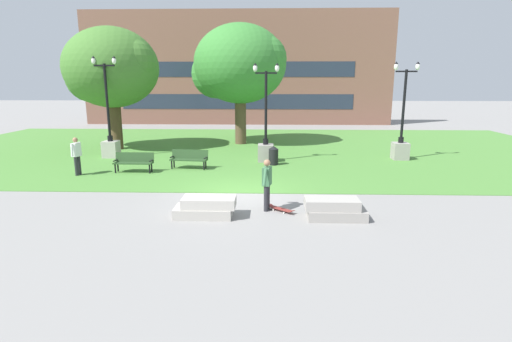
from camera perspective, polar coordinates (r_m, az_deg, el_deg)
The scene contains 16 objects.
ground_plane at distance 15.20m, azimuth -2.74°, elevation -3.22°, with size 140.00×140.00×0.00m, color gray.
grass_lawn at distance 24.94m, azimuth -0.93°, elevation 3.17°, with size 40.00×20.00×0.02m, color #4C8438.
concrete_block_center at distance 12.67m, azimuth -7.16°, elevation -5.16°, with size 1.92×0.90×0.64m.
concrete_block_left at distance 12.65m, azimuth 11.11°, elevation -5.35°, with size 1.88×0.90×0.64m.
person_skateboarder at distance 13.00m, azimuth 1.57°, elevation -1.57°, with size 0.33×1.07×1.71m.
skateboard at distance 13.15m, azimuth 3.54°, elevation -5.42°, with size 0.91×0.81×0.14m.
park_bench_near_left at distance 19.36m, azimuth -17.04°, elevation 1.37°, with size 1.81×0.55×0.90m.
park_bench_near_right at distance 19.54m, azimuth -9.52°, elevation 1.87°, with size 1.85×0.74×0.90m.
lamp_post_left at distance 20.90m, azimuth 1.40°, elevation 4.15°, with size 1.32×0.80×5.03m.
lamp_post_center at distance 22.83m, azimuth 20.00°, elevation 4.15°, with size 1.32×0.80×5.12m.
lamp_post_right at distance 23.44m, azimuth -20.12°, elevation 4.49°, with size 1.32×0.80×5.44m.
tree_far_right at distance 26.08m, azimuth -20.07°, elevation 13.54°, with size 5.84×5.56×7.28m.
tree_near_left at distance 26.77m, azimuth -2.45°, elevation 14.87°, with size 6.27×5.98×7.75m.
trash_bin at distance 20.13m, azimuth 2.51°, elevation 2.25°, with size 0.49×0.49×0.96m.
person_bystander_near_lawn at distance 19.55m, azimuth -24.26°, elevation 2.23°, with size 0.31×0.73×1.71m.
building_facade_distant at distance 39.19m, azimuth -2.72°, elevation 14.41°, with size 29.43×1.03×10.57m.
Camera 1 is at (1.19, -14.56, 4.21)m, focal length 28.00 mm.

